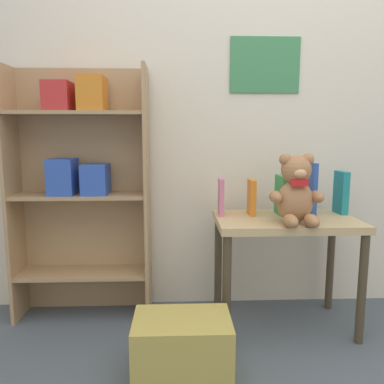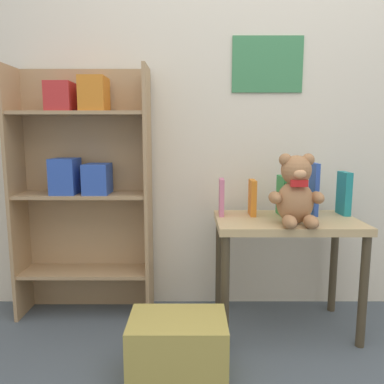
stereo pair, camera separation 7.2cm
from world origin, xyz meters
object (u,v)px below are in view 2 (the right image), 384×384
object	(u,v)px
display_table	(286,236)
book_standing_teal	(344,193)
bookshelf_side	(84,179)
book_standing_orange	(252,198)
teddy_bear	(296,192)
book_standing_blue	(314,189)
book_standing_green	(283,196)
storage_bin	(178,349)
book_standing_pink	(221,197)

from	to	relation	value
display_table	book_standing_teal	world-z (taller)	book_standing_teal
bookshelf_side	book_standing_orange	xyz separation A→B (m)	(0.88, -0.11, -0.08)
book_standing_orange	book_standing_teal	world-z (taller)	book_standing_teal
bookshelf_side	display_table	distance (m)	1.09
bookshelf_side	book_standing_teal	bearing A→B (deg)	-3.78
teddy_bear	book_standing_blue	world-z (taller)	teddy_bear
teddy_bear	book_standing_teal	size ratio (longest dim) A/B	1.47
book_standing_green	teddy_bear	bearing A→B (deg)	-90.05
display_table	storage_bin	size ratio (longest dim) A/B	1.79
teddy_bear	book_standing_green	distance (m)	0.20
bookshelf_side	teddy_bear	bearing A→B (deg)	-16.09
teddy_bear	book_standing_teal	bearing A→B (deg)	34.85
teddy_bear	book_standing_orange	xyz separation A→B (m)	(-0.17, 0.20, -0.06)
display_table	book_standing_green	bearing A→B (deg)	90.00
book_standing_blue	book_standing_pink	bearing A→B (deg)	-176.48
book_standing_green	book_standing_blue	distance (m)	0.16
display_table	book_standing_teal	distance (m)	0.38
book_standing_pink	book_standing_orange	world-z (taller)	book_standing_pink
bookshelf_side	book_standing_teal	distance (m)	1.35
storage_bin	teddy_bear	bearing A→B (deg)	29.59
display_table	bookshelf_side	bearing A→B (deg)	169.67
storage_bin	display_table	bearing A→B (deg)	38.44
teddy_bear	book_standing_orange	world-z (taller)	teddy_bear
book_standing_orange	book_standing_green	size ratio (longest dim) A/B	0.90
bookshelf_side	storage_bin	world-z (taller)	bookshelf_side
book_standing_green	storage_bin	world-z (taller)	book_standing_green
bookshelf_side	book_standing_pink	world-z (taller)	bookshelf_side
book_standing_pink	storage_bin	distance (m)	0.75
book_standing_pink	book_standing_blue	distance (m)	0.47
book_standing_blue	bookshelf_side	bearing A→B (deg)	177.57
display_table	book_standing_teal	bearing A→B (deg)	17.67
bookshelf_side	book_standing_blue	size ratio (longest dim) A/B	4.96
display_table	book_standing_blue	world-z (taller)	book_standing_blue
display_table	book_standing_blue	xyz separation A→B (m)	(0.16, 0.10, 0.22)
book_standing_teal	display_table	bearing A→B (deg)	-164.13
book_standing_blue	book_standing_teal	xyz separation A→B (m)	(0.16, 0.00, -0.02)
bookshelf_side	book_standing_pink	distance (m)	0.74
book_standing_orange	book_standing_blue	distance (m)	0.32
book_standing_orange	storage_bin	xyz separation A→B (m)	(-0.36, -0.50, -0.52)
teddy_bear	bookshelf_side	bearing A→B (deg)	163.91
display_table	storage_bin	xyz separation A→B (m)	(-0.52, -0.41, -0.35)
display_table	book_standing_teal	xyz separation A→B (m)	(0.31, 0.10, 0.20)
book_standing_pink	display_table	bearing A→B (deg)	-12.96
book_standing_pink	storage_bin	size ratio (longest dim) A/B	0.48
display_table	book_standing_pink	xyz separation A→B (m)	(-0.31, 0.08, 0.18)
teddy_bear	book_standing_pink	size ratio (longest dim) A/B	1.73
book_standing_pink	book_standing_teal	size ratio (longest dim) A/B	0.85
bookshelf_side	display_table	size ratio (longest dim) A/B	1.91
book_standing_orange	book_standing_blue	xyz separation A→B (m)	(0.31, 0.01, 0.04)
book_standing_blue	teddy_bear	bearing A→B (deg)	-123.47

